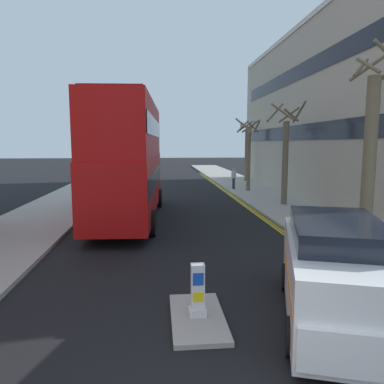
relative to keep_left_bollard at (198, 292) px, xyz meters
The scene contains 14 objects.
sidewalk_right 13.38m from the keep_left_bollard, 60.90° to the left, with size 4.00×80.00×0.14m, color #9E9991.
sidewalk_left 13.38m from the keep_left_bollard, 119.10° to the left, with size 4.00×80.00×0.14m, color #9E9991.
kerb_line_outer 10.65m from the keep_left_bollard, 65.55° to the left, with size 0.10×56.00×0.01m, color yellow.
kerb_line_inner 10.58m from the keep_left_bollard, 66.34° to the left, with size 0.10×56.00×0.01m, color yellow.
traffic_island 0.56m from the keep_left_bollard, 90.00° to the left, with size 1.10×2.20×0.10m, color #9E9991.
keep_left_bollard is the anchor object (origin of this frame).
double_decker_bus_away 10.95m from the keep_left_bollard, 101.67° to the left, with size 3.15×10.90×5.64m.
taxi_minivan 2.83m from the keep_left_bollard, ahead, with size 3.24×5.15×2.12m.
pedestrian_far 21.17m from the keep_left_bollard, 76.24° to the left, with size 0.34×0.22×1.62m.
street_tree_near 27.69m from the keep_left_bollard, 74.31° to the left, with size 1.47×1.42×5.63m.
street_tree_mid 20.59m from the keep_left_bollard, 73.16° to the left, with size 1.93×1.98×5.36m.
street_tree_far 14.97m from the keep_left_bollard, 63.92° to the left, with size 2.00×2.15×5.87m.
street_tree_distant 8.48m from the keep_left_bollard, 36.58° to the left, with size 1.81×1.93×6.88m.
townhouse_terrace_right 22.19m from the keep_left_bollard, 51.30° to the left, with size 10.08×28.00×11.50m.
Camera 1 is at (-0.78, -2.81, 3.66)m, focal length 34.11 mm.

